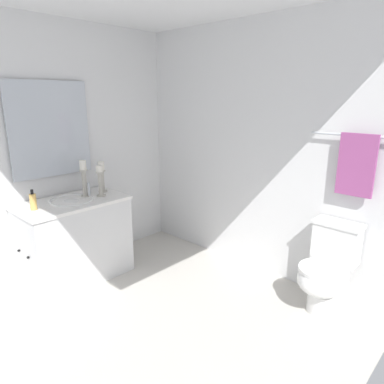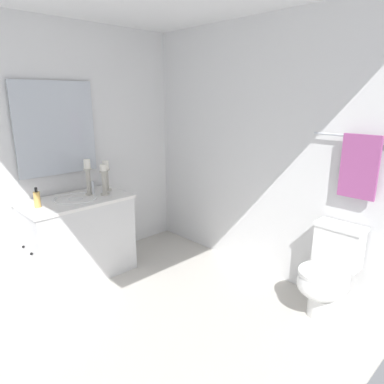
% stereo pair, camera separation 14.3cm
% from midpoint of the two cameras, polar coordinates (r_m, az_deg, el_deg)
% --- Properties ---
extents(floor, '(2.86, 2.62, 0.02)m').
position_cam_midpoint_polar(floor, '(3.00, -4.29, -20.29)').
color(floor, beige).
rests_on(floor, ground).
extents(wall_back, '(2.86, 0.04, 2.45)m').
position_cam_midpoint_polar(wall_back, '(3.45, 12.29, 6.55)').
color(wall_back, white).
rests_on(wall_back, ground).
extents(wall_left, '(0.04, 2.62, 2.45)m').
position_cam_midpoint_polar(wall_left, '(3.69, -19.17, 6.62)').
color(wall_left, white).
rests_on(wall_left, ground).
extents(vanity_cabinet, '(0.58, 1.00, 0.80)m').
position_cam_midpoint_polar(vanity_cabinet, '(3.59, -17.05, -7.19)').
color(vanity_cabinet, silver).
rests_on(vanity_cabinet, ground).
extents(sink_basin, '(0.40, 0.40, 0.24)m').
position_cam_midpoint_polar(sink_basin, '(3.47, -17.50, -1.70)').
color(sink_basin, white).
rests_on(sink_basin, vanity_cabinet).
extents(mirror, '(0.02, 0.78, 0.89)m').
position_cam_midpoint_polar(mirror, '(3.59, -20.47, 9.76)').
color(mirror, silver).
extents(candle_holder_tall, '(0.09, 0.09, 0.31)m').
position_cam_midpoint_polar(candle_holder_tall, '(3.64, -12.90, 2.78)').
color(candle_holder_tall, '#B7B2A5').
rests_on(candle_holder_tall, vanity_cabinet).
extents(candle_holder_short, '(0.09, 0.09, 0.30)m').
position_cam_midpoint_polar(candle_holder_short, '(3.49, -13.19, 2.07)').
color(candle_holder_short, '#B7B2A5').
rests_on(candle_holder_short, vanity_cabinet).
extents(candle_holder_mid, '(0.09, 0.09, 0.36)m').
position_cam_midpoint_polar(candle_holder_mid, '(3.52, -15.68, 2.56)').
color(candle_holder_mid, '#B7B2A5').
rests_on(candle_holder_mid, vanity_cabinet).
extents(soap_bottle, '(0.06, 0.06, 0.18)m').
position_cam_midpoint_polar(soap_bottle, '(3.30, -23.09, -1.09)').
color(soap_bottle, '#E5B259').
rests_on(soap_bottle, vanity_cabinet).
extents(toilet, '(0.39, 0.54, 0.75)m').
position_cam_midpoint_polar(toilet, '(3.07, 22.72, -12.45)').
color(toilet, white).
rests_on(toilet, ground).
extents(towel_bar, '(0.79, 0.02, 0.02)m').
position_cam_midpoint_polar(towel_bar, '(2.94, 27.81, 8.05)').
color(towel_bar, silver).
extents(towel_near_vanity, '(0.28, 0.03, 0.49)m').
position_cam_midpoint_polar(towel_near_vanity, '(2.96, 27.15, 3.70)').
color(towel_near_vanity, '#A54C8C').
rests_on(towel_near_vanity, towel_bar).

